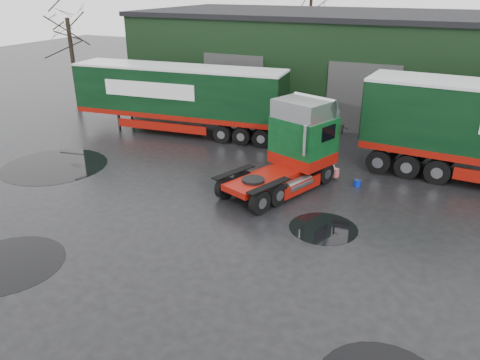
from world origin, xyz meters
name	(u,v)px	position (x,y,z in m)	size (l,w,h in m)	color
ground	(217,237)	(0.00, 0.00, 0.00)	(100.00, 100.00, 0.00)	black
warehouse	(382,63)	(2.00, 20.00, 3.16)	(32.40, 12.40, 6.30)	black
hero_tractor	(278,149)	(0.50, 4.50, 1.84)	(2.51, 5.91, 3.67)	#0A3B18
trailer_left	(179,100)	(-7.50, 9.94, 1.92)	(2.53, 12.34, 3.83)	silver
wash_bucket	(357,183)	(3.49, 6.37, 0.14)	(0.30, 0.30, 0.28)	#081DB2
tree_left	(71,45)	(-17.00, 12.00, 4.25)	(4.40, 4.40, 8.50)	black
tree_back_a	(310,22)	(-6.00, 30.00, 4.75)	(4.40, 4.40, 9.50)	black
puddle_0	(8,264)	(-5.18, -4.23, 0.00)	(3.46, 3.46, 0.01)	black
puddle_1	(323,228)	(3.16, 2.12, 0.00)	(2.46, 2.46, 0.01)	black
puddle_2	(55,166)	(-10.16, 2.76, 0.00)	(4.91, 4.91, 0.01)	black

